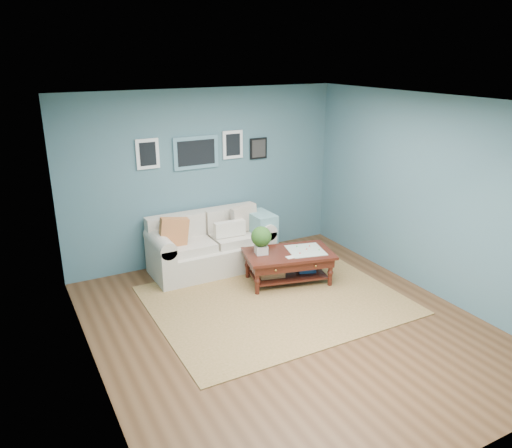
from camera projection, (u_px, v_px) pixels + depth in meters
room_shell at (287, 220)px, 5.76m from camera, size 5.00×5.02×2.70m
area_rug at (275, 300)px, 6.79m from camera, size 3.25×2.60×0.01m
loveseat at (215, 244)px, 7.69m from camera, size 1.89×0.86×0.97m
coffee_table at (284, 258)px, 7.20m from camera, size 1.39×1.00×0.87m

